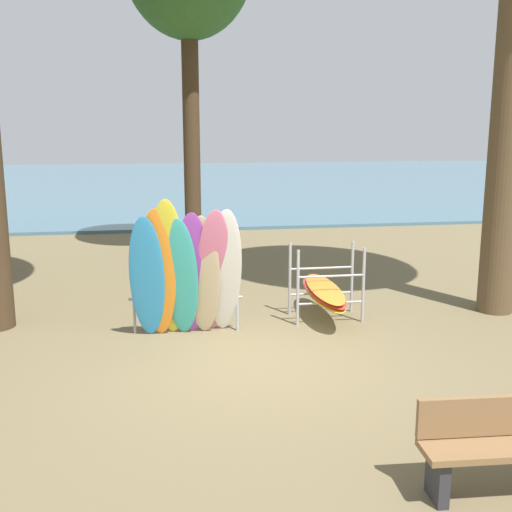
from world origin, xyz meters
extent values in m
plane|color=brown|center=(0.00, 0.00, 0.00)|extent=(80.00, 80.00, 0.00)
cube|color=#477084|center=(0.00, 29.16, 0.05)|extent=(80.00, 36.00, 0.10)
cylinder|color=brown|center=(4.57, 1.72, 3.72)|extent=(0.60, 0.60, 7.43)
cylinder|color=#42301E|center=(-0.32, 7.46, 2.97)|extent=(0.41, 0.41, 5.95)
ellipsoid|color=#2D8ED1|center=(-1.41, 1.15, 0.97)|extent=(0.57, 0.63, 1.93)
ellipsoid|color=orange|center=(-1.24, 1.15, 1.03)|extent=(0.57, 0.63, 2.05)
ellipsoid|color=yellow|center=(-1.07, 1.15, 1.09)|extent=(0.61, 0.77, 2.18)
ellipsoid|color=#38B2AD|center=(-0.91, 1.15, 0.95)|extent=(0.62, 0.69, 1.90)
ellipsoid|color=purple|center=(-0.74, 1.16, 0.99)|extent=(0.53, 0.68, 1.98)
ellipsoid|color=#C6B289|center=(-0.58, 1.16, 0.97)|extent=(0.60, 0.67, 1.93)
ellipsoid|color=pink|center=(-0.41, 1.16, 1.01)|extent=(0.53, 0.81, 2.03)
ellipsoid|color=white|center=(-0.25, 1.16, 1.01)|extent=(0.52, 0.76, 2.02)
cylinder|color=#9EA0A5|center=(-1.63, 1.51, 0.28)|extent=(0.04, 0.04, 0.55)
cylinder|color=#9EA0A5|center=(-0.03, 1.37, 0.28)|extent=(0.04, 0.04, 0.55)
cylinder|color=#9EA0A5|center=(-0.83, 1.44, 0.55)|extent=(1.76, 0.19, 0.04)
cylinder|color=#9EA0A5|center=(0.98, 1.49, 0.62)|extent=(0.05, 0.05, 1.25)
cylinder|color=#9EA0A5|center=(2.08, 1.49, 0.62)|extent=(0.05, 0.05, 1.25)
cylinder|color=#9EA0A5|center=(0.98, 2.09, 0.62)|extent=(0.05, 0.05, 1.25)
cylinder|color=#9EA0A5|center=(2.08, 2.09, 0.62)|extent=(0.05, 0.05, 1.25)
cylinder|color=#9EA0A5|center=(1.53, 1.49, 0.35)|extent=(1.10, 0.04, 0.04)
cylinder|color=#9EA0A5|center=(1.53, 1.49, 0.80)|extent=(1.10, 0.04, 0.04)
cylinder|color=#9EA0A5|center=(1.53, 2.09, 0.35)|extent=(1.10, 0.04, 0.04)
cylinder|color=#9EA0A5|center=(1.53, 2.09, 0.80)|extent=(1.10, 0.04, 0.04)
ellipsoid|color=yellow|center=(1.50, 1.79, 0.40)|extent=(0.58, 2.12, 0.06)
ellipsoid|color=red|center=(1.49, 1.79, 0.46)|extent=(0.51, 2.10, 0.06)
ellipsoid|color=orange|center=(1.50, 1.79, 0.52)|extent=(0.62, 2.13, 0.06)
cube|color=#2D2D33|center=(1.06, -3.45, 0.21)|extent=(0.12, 0.33, 0.42)
cube|color=olive|center=(1.62, -3.48, 0.45)|extent=(1.42, 0.48, 0.06)
cube|color=olive|center=(1.63, -3.30, 0.67)|extent=(1.40, 0.14, 0.36)
camera|label=1|loc=(-1.26, -7.99, 3.16)|focal=43.74mm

